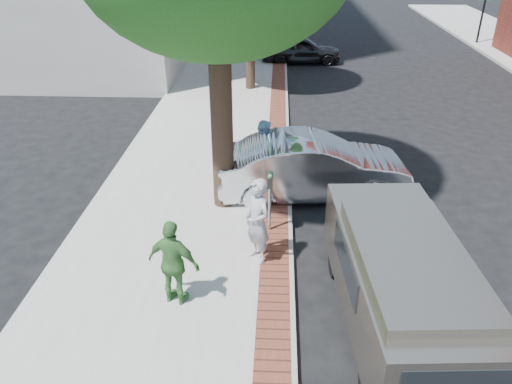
# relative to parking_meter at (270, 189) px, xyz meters

# --- Properties ---
(ground) EXTENTS (120.00, 120.00, 0.00)m
(ground) POSITION_rel_parking_meter_xyz_m (-0.57, -0.67, -1.21)
(ground) COLOR black
(ground) RESTS_ON ground
(sidewalk) EXTENTS (5.00, 60.00, 0.15)m
(sidewalk) POSITION_rel_parking_meter_xyz_m (-2.07, 7.33, -1.13)
(sidewalk) COLOR #9E9991
(sidewalk) RESTS_ON ground
(brick_strip) EXTENTS (0.60, 60.00, 0.01)m
(brick_strip) POSITION_rel_parking_meter_xyz_m (0.13, 7.33, -1.05)
(brick_strip) COLOR brown
(brick_strip) RESTS_ON sidewalk
(curb) EXTENTS (0.10, 60.00, 0.15)m
(curb) POSITION_rel_parking_meter_xyz_m (0.48, 7.33, -1.13)
(curb) COLOR gray
(curb) RESTS_ON ground
(office_base) EXTENTS (18.20, 22.20, 4.00)m
(office_base) POSITION_rel_parking_meter_xyz_m (-13.57, 21.33, 0.79)
(office_base) COLOR gray
(office_base) RESTS_ON ground
(signal_near) EXTENTS (0.70, 0.15, 3.80)m
(signal_near) POSITION_rel_parking_meter_xyz_m (0.33, 21.33, 1.05)
(signal_near) COLOR black
(signal_near) RESTS_ON ground
(signal_far) EXTENTS (0.70, 0.15, 3.80)m
(signal_far) POSITION_rel_parking_meter_xyz_m (11.93, 21.33, 1.05)
(signal_far) COLOR black
(signal_far) RESTS_ON ground
(parking_meter) EXTENTS (0.12, 0.32, 1.47)m
(parking_meter) POSITION_rel_parking_meter_xyz_m (0.00, 0.00, 0.00)
(parking_meter) COLOR gray
(parking_meter) RESTS_ON sidewalk
(person_gray) EXTENTS (0.76, 0.81, 1.86)m
(person_gray) POSITION_rel_parking_meter_xyz_m (-0.23, -1.16, -0.13)
(person_gray) COLOR #A1A2A6
(person_gray) RESTS_ON sidewalk
(person_officer) EXTENTS (1.04, 1.00, 1.68)m
(person_officer) POSITION_rel_parking_meter_xyz_m (-0.24, 2.68, -0.21)
(person_officer) COLOR #97C8E9
(person_officer) RESTS_ON sidewalk
(person_green) EXTENTS (1.08, 0.70, 1.71)m
(person_green) POSITION_rel_parking_meter_xyz_m (-1.67, -2.54, -0.20)
(person_green) COLOR #417C38
(person_green) RESTS_ON sidewalk
(sedan_silver) EXTENTS (5.10, 2.23, 1.63)m
(sedan_silver) POSITION_rel_parking_meter_xyz_m (1.09, 2.01, -0.39)
(sedan_silver) COLOR silver
(sedan_silver) RESTS_ON ground
(bg_car) EXTENTS (4.15, 1.87, 1.38)m
(bg_car) POSITION_rel_parking_meter_xyz_m (1.27, 16.46, -0.51)
(bg_car) COLOR black
(bg_car) RESTS_ON ground
(van) EXTENTS (2.21, 5.05, 1.82)m
(van) POSITION_rel_parking_meter_xyz_m (2.29, -2.72, -0.21)
(van) COLOR gray
(van) RESTS_ON ground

